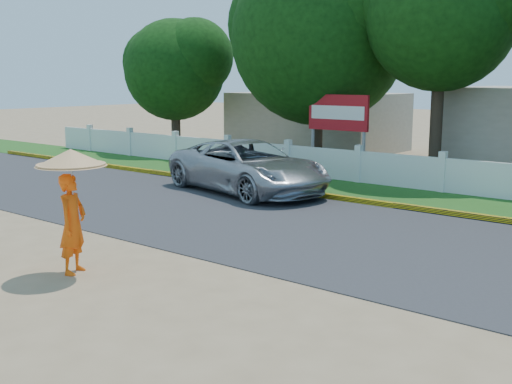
% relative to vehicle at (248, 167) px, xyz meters
% --- Properties ---
extents(ground, '(120.00, 120.00, 0.00)m').
position_rel_vehicle_xyz_m(ground, '(4.75, -7.40, -0.82)').
color(ground, '#9E8460').
rests_on(ground, ground).
extents(road, '(60.00, 7.00, 0.02)m').
position_rel_vehicle_xyz_m(road, '(4.75, -2.90, -0.81)').
color(road, '#38383A').
rests_on(road, ground).
extents(grass_verge, '(60.00, 3.50, 0.03)m').
position_rel_vehicle_xyz_m(grass_verge, '(4.75, 2.35, -0.80)').
color(grass_verge, '#2D601E').
rests_on(grass_verge, ground).
extents(curb, '(40.00, 0.18, 0.16)m').
position_rel_vehicle_xyz_m(curb, '(4.75, 0.65, -0.74)').
color(curb, yellow).
rests_on(curb, ground).
extents(fence, '(40.00, 0.10, 1.10)m').
position_rel_vehicle_xyz_m(fence, '(4.75, 3.80, -0.27)').
color(fence, silver).
rests_on(fence, ground).
extents(building_far, '(8.00, 5.00, 2.80)m').
position_rel_vehicle_xyz_m(building_far, '(-5.25, 11.60, 0.58)').
color(building_far, '#B7AD99').
rests_on(building_far, ground).
extents(vehicle, '(6.33, 3.97, 1.63)m').
position_rel_vehicle_xyz_m(vehicle, '(0.00, 0.00, 0.00)').
color(vehicle, '#A4A7AC').
rests_on(vehicle, ground).
extents(monk_with_parasol, '(1.27, 1.27, 2.31)m').
position_rel_vehicle_xyz_m(monk_with_parasol, '(2.95, -8.49, 0.69)').
color(monk_with_parasol, '#FF5A0D').
rests_on(monk_with_parasol, ground).
extents(billboard, '(2.50, 0.13, 2.95)m').
position_rel_vehicle_xyz_m(billboard, '(0.20, 4.90, 1.33)').
color(billboard, gray).
rests_on(billboard, ground).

